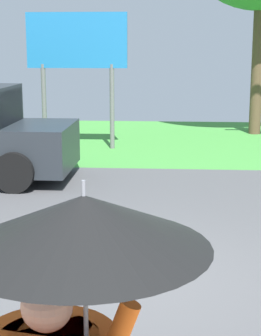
{
  "coord_description": "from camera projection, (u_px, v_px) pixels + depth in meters",
  "views": [
    {
      "loc": [
        0.5,
        -6.07,
        2.65
      ],
      "look_at": [
        -0.0,
        1.0,
        1.1
      ],
      "focal_mm": 59.71,
      "sensor_mm": 36.0,
      "label": 1
    }
  ],
  "objects": [
    {
      "name": "ground_plane",
      "position": [
        139.0,
        210.0,
        9.39
      ],
      "size": [
        40.0,
        22.0,
        0.2
      ],
      "color": "#4C4C4F"
    },
    {
      "name": "roadside_billboard",
      "position": [
        77.0,
        50.0,
        14.34
      ],
      "size": [
        2.6,
        0.12,
        3.5
      ],
      "color": "slate",
      "rests_on": "ground_plane"
    }
  ]
}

